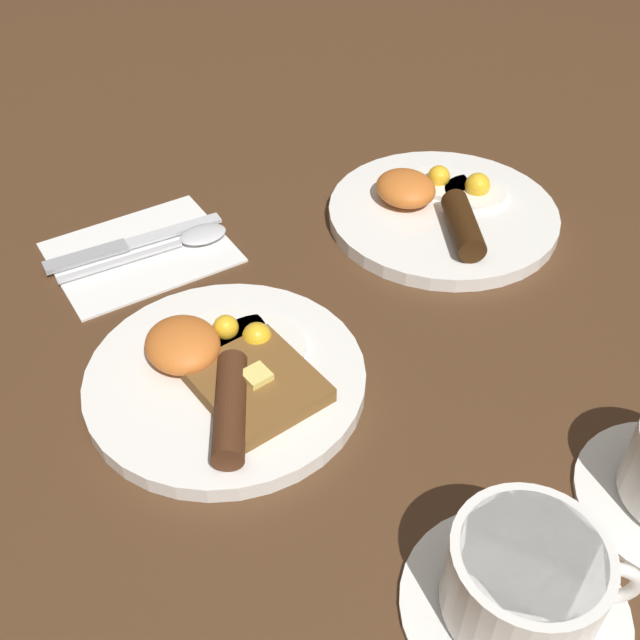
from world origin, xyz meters
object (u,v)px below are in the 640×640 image
(breakfast_plate_near, at_px, (226,374))
(spoon, at_px, (186,240))
(teacup_near, at_px, (524,584))
(knife, at_px, (125,245))
(breakfast_plate_far, at_px, (441,210))

(breakfast_plate_near, relative_size, spoon, 1.31)
(teacup_near, bearing_deg, spoon, -178.85)
(teacup_near, distance_m, knife, 0.50)
(breakfast_plate_far, distance_m, spoon, 0.27)
(breakfast_plate_far, xyz_separation_m, knife, (-0.13, -0.31, -0.01))
(knife, xyz_separation_m, spoon, (0.03, 0.06, 0.00))
(breakfast_plate_near, bearing_deg, spoon, 164.30)
(spoon, bearing_deg, breakfast_plate_near, -102.58)
(breakfast_plate_near, height_order, breakfast_plate_far, same)
(breakfast_plate_far, bearing_deg, knife, -112.85)
(teacup_near, distance_m, spoon, 0.47)
(breakfast_plate_near, relative_size, knife, 1.25)
(teacup_near, bearing_deg, breakfast_plate_far, 146.84)
(breakfast_plate_far, relative_size, knife, 1.31)
(breakfast_plate_far, bearing_deg, spoon, -112.13)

